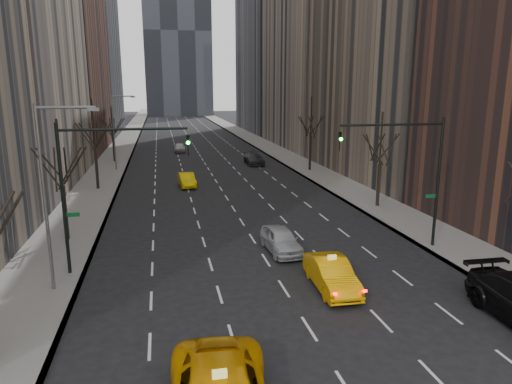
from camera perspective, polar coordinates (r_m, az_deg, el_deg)
sidewalk_left at (r=83.29m, az=-16.34°, el=5.54°), size 4.50×320.00×0.15m
sidewalk_right at (r=84.96m, az=0.45°, el=6.18°), size 4.50×320.00×0.15m
bld_left_far at (r=80.97m, az=-24.55°, el=20.34°), size 14.00×28.00×44.00m
bld_right_deep at (r=112.52m, az=2.53°, el=22.56°), size 14.00×30.00×58.00m
tree_lw_b at (r=31.69m, az=-23.03°, el=0.71°), size 3.36×3.50×7.82m
tree_lw_c at (r=47.24m, az=-19.47°, el=5.04°), size 3.36×3.50×8.74m
tree_lw_d at (r=65.07m, az=-17.45°, el=6.68°), size 3.36×3.50×7.36m
tree_rw_b at (r=39.23m, az=15.20°, el=3.42°), size 3.36×3.50×7.82m
tree_rw_c at (r=55.68m, az=6.83°, el=6.74°), size 3.36×3.50×8.74m
traffic_mast_left at (r=25.07m, az=-19.43°, el=2.18°), size 6.69×0.39×8.00m
traffic_mast_right at (r=28.93m, az=19.19°, el=3.53°), size 6.69×0.39×8.00m
streetlight_near at (r=23.42m, az=-24.26°, el=1.40°), size 2.83×0.22×9.00m
streetlight_far at (r=57.85m, az=-17.06°, el=8.07°), size 2.83×0.22×9.00m
taxi_sedan at (r=23.35m, az=9.41°, el=-10.08°), size 1.79×4.77×1.56m
silver_sedan_ahead at (r=28.08m, az=3.16°, el=-6.00°), size 2.01×4.52×1.51m
far_taxi at (r=47.23m, az=-8.65°, el=1.52°), size 1.79×4.32×1.39m
far_suv_grey at (r=60.66m, az=-0.26°, el=4.19°), size 2.13×5.21×1.51m
far_car_white at (r=73.77m, az=-9.51°, el=5.50°), size 1.77×4.18×1.41m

